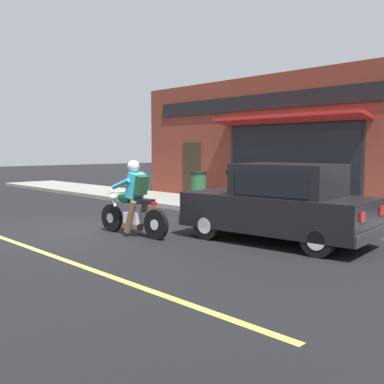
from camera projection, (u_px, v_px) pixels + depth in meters
The scene contains 7 objects.
ground_plane at pixel (86, 229), 10.42m from camera, with size 80.00×80.00×0.00m, color black.
sidewalk_curb at pixel (165, 199), 16.02m from camera, with size 2.60×22.00×0.14m, color gray.
storefront_building at pixel (261, 141), 14.69m from camera, with size 1.25×10.68×4.20m.
motorcycle_with_rider at pixel (133, 204), 9.61m from camera, with size 0.61×2.02×1.62m.
car_hatchback at pixel (280, 204), 8.91m from camera, with size 2.04×3.93×1.57m.
trash_bin at pixel (198, 186), 15.01m from camera, with size 0.56×0.56×0.98m.
fire_hydrant at pixel (142, 183), 17.17m from camera, with size 0.36×0.24×0.88m.
Camera 1 is at (-5.40, -9.10, 1.85)m, focal length 42.00 mm.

